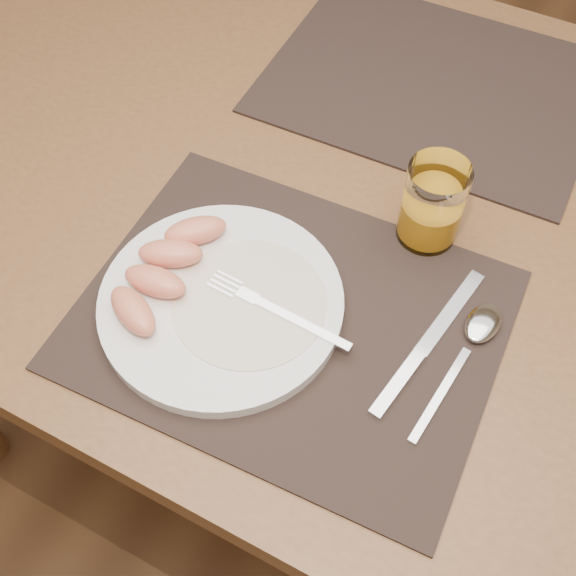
# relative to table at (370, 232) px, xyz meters

# --- Properties ---
(ground) EXTENTS (5.00, 5.00, 0.00)m
(ground) POSITION_rel_table_xyz_m (0.00, 0.00, -0.67)
(ground) COLOR brown
(ground) RESTS_ON ground
(table) EXTENTS (1.40, 0.90, 0.75)m
(table) POSITION_rel_table_xyz_m (0.00, 0.00, 0.00)
(table) COLOR brown
(table) RESTS_ON ground
(placemat_near) EXTENTS (0.46, 0.37, 0.00)m
(placemat_near) POSITION_rel_table_xyz_m (-0.01, -0.22, 0.09)
(placemat_near) COLOR black
(placemat_near) RESTS_ON table
(placemat_far) EXTENTS (0.46, 0.36, 0.00)m
(placemat_far) POSITION_rel_table_xyz_m (-0.01, 0.22, 0.09)
(placemat_far) COLOR black
(placemat_far) RESTS_ON table
(plate) EXTENTS (0.27, 0.27, 0.02)m
(plate) POSITION_rel_table_xyz_m (-0.08, -0.24, 0.10)
(plate) COLOR white
(plate) RESTS_ON placemat_near
(plate_dressing) EXTENTS (0.17, 0.17, 0.00)m
(plate_dressing) POSITION_rel_table_xyz_m (-0.05, -0.23, 0.10)
(plate_dressing) COLOR white
(plate_dressing) RESTS_ON plate
(fork) EXTENTS (0.18, 0.03, 0.00)m
(fork) POSITION_rel_table_xyz_m (-0.03, -0.23, 0.11)
(fork) COLOR silver
(fork) RESTS_ON plate
(knife) EXTENTS (0.05, 0.22, 0.01)m
(knife) POSITION_rel_table_xyz_m (0.14, -0.20, 0.09)
(knife) COLOR silver
(knife) RESTS_ON placemat_near
(spoon) EXTENTS (0.04, 0.19, 0.01)m
(spoon) POSITION_rel_table_xyz_m (0.18, -0.15, 0.09)
(spoon) COLOR silver
(spoon) RESTS_ON placemat_near
(juice_glass) EXTENTS (0.07, 0.07, 0.11)m
(juice_glass) POSITION_rel_table_xyz_m (0.08, -0.04, 0.13)
(juice_glass) COLOR white
(juice_glass) RESTS_ON placemat_near
(grapefruit_wedges) EXTENTS (0.09, 0.19, 0.03)m
(grapefruit_wedges) POSITION_rel_table_xyz_m (-0.15, -0.24, 0.12)
(grapefruit_wedges) COLOR #E4805D
(grapefruit_wedges) RESTS_ON plate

